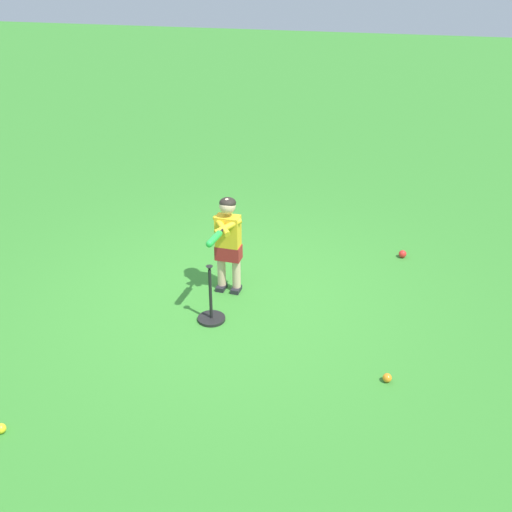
# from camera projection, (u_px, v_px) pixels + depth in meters

# --- Properties ---
(ground_plane) EXTENTS (40.00, 40.00, 0.00)m
(ground_plane) POSITION_uv_depth(u_px,v_px,m) (229.00, 297.00, 6.65)
(ground_plane) COLOR #38842D
(child_batter) EXTENTS (0.77, 0.33, 1.08)m
(child_batter) POSITION_uv_depth(u_px,v_px,m) (227.00, 237.00, 6.46)
(child_batter) COLOR #232328
(child_batter) RESTS_ON ground
(play_ball_by_bucket) EXTENTS (0.08, 0.08, 0.08)m
(play_ball_by_bucket) POSITION_uv_depth(u_px,v_px,m) (387.00, 378.00, 5.38)
(play_ball_by_bucket) COLOR orange
(play_ball_by_bucket) RESTS_ON ground
(play_ball_far_right) EXTENTS (0.08, 0.08, 0.08)m
(play_ball_far_right) POSITION_uv_depth(u_px,v_px,m) (1.00, 428.00, 4.83)
(play_ball_far_right) COLOR yellow
(play_ball_far_right) RESTS_ON ground
(play_ball_near_batter) EXTENTS (0.09, 0.09, 0.09)m
(play_ball_near_batter) POSITION_uv_depth(u_px,v_px,m) (403.00, 254.00, 7.43)
(play_ball_near_batter) COLOR red
(play_ball_near_batter) RESTS_ON ground
(batting_tee) EXTENTS (0.28, 0.28, 0.62)m
(batting_tee) POSITION_uv_depth(u_px,v_px,m) (211.00, 311.00, 6.21)
(batting_tee) COLOR black
(batting_tee) RESTS_ON ground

